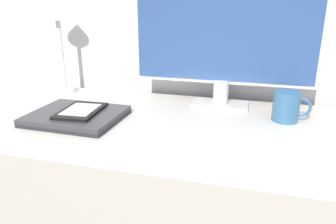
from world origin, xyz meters
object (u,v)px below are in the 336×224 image
at_px(monitor, 224,31).
at_px(desk_lamp, 59,31).
at_px(coffee_mug, 287,106).
at_px(ereader, 81,111).
at_px(keyboard, 278,141).
at_px(laptop, 76,116).

height_order(monitor, desk_lamp, monitor).
distance_m(desk_lamp, coffee_mug, 0.93).
distance_m(ereader, desk_lamp, 0.44).
bearing_deg(keyboard, laptop, 177.88).
bearing_deg(laptop, monitor, 32.30).
relative_size(keyboard, laptop, 1.04).
relative_size(laptop, desk_lamp, 0.81).
relative_size(monitor, keyboard, 2.15).
xyz_separation_m(laptop, ereader, (0.01, 0.01, 0.02)).
relative_size(ereader, desk_lamp, 0.51).
xyz_separation_m(keyboard, desk_lamp, (-0.87, 0.32, 0.25)).
height_order(keyboard, coffee_mug, coffee_mug).
distance_m(monitor, desk_lamp, 0.67).
bearing_deg(keyboard, monitor, 122.74).
relative_size(ereader, coffee_mug, 1.54).
xyz_separation_m(laptop, desk_lamp, (-0.23, 0.29, 0.25)).
xyz_separation_m(monitor, coffee_mug, (0.23, -0.11, -0.23)).
height_order(desk_lamp, coffee_mug, desk_lamp).
relative_size(keyboard, desk_lamp, 0.84).
xyz_separation_m(keyboard, laptop, (-0.64, 0.02, 0.01)).
bearing_deg(laptop, desk_lamp, 127.64).
bearing_deg(ereader, coffee_mug, 14.34).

